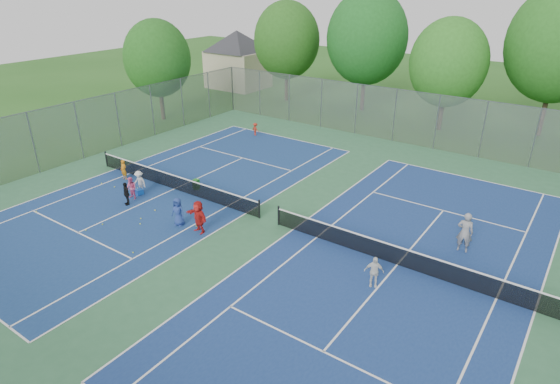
# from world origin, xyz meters

# --- Properties ---
(ground) EXTENTS (120.00, 120.00, 0.00)m
(ground) POSITION_xyz_m (0.00, 0.00, 0.00)
(ground) COLOR #26591B
(ground) RESTS_ON ground
(court_pad) EXTENTS (32.00, 32.00, 0.01)m
(court_pad) POSITION_xyz_m (0.00, 0.00, 0.01)
(court_pad) COLOR #2F6440
(court_pad) RESTS_ON ground
(court_left) EXTENTS (10.97, 23.77, 0.01)m
(court_left) POSITION_xyz_m (-7.00, 0.00, 0.02)
(court_left) COLOR navy
(court_left) RESTS_ON court_pad
(court_right) EXTENTS (10.97, 23.77, 0.01)m
(court_right) POSITION_xyz_m (7.00, 0.00, 0.02)
(court_right) COLOR navy
(court_right) RESTS_ON court_pad
(net_left) EXTENTS (12.87, 0.10, 0.91)m
(net_left) POSITION_xyz_m (-7.00, 0.00, 0.46)
(net_left) COLOR black
(net_left) RESTS_ON ground
(net_right) EXTENTS (12.87, 0.10, 0.91)m
(net_right) POSITION_xyz_m (7.00, 0.00, 0.46)
(net_right) COLOR black
(net_right) RESTS_ON ground
(fence_north) EXTENTS (32.00, 0.10, 4.00)m
(fence_north) POSITION_xyz_m (0.00, 16.00, 2.00)
(fence_north) COLOR gray
(fence_north) RESTS_ON ground
(fence_west) EXTENTS (0.10, 32.00, 4.00)m
(fence_west) POSITION_xyz_m (-16.00, 0.00, 2.00)
(fence_west) COLOR gray
(fence_west) RESTS_ON ground
(house) EXTENTS (11.03, 11.03, 7.30)m
(house) POSITION_xyz_m (-22.00, 24.00, 4.21)
(house) COLOR #B7A88C
(house) RESTS_ON ground
(tree_nw) EXTENTS (6.40, 6.40, 9.58)m
(tree_nw) POSITION_xyz_m (-14.00, 22.00, 5.89)
(tree_nw) COLOR #443326
(tree_nw) RESTS_ON ground
(tree_nl) EXTENTS (7.20, 7.20, 10.69)m
(tree_nl) POSITION_xyz_m (-6.00, 23.00, 6.54)
(tree_nl) COLOR #443326
(tree_nl) RESTS_ON ground
(tree_nc) EXTENTS (6.00, 6.00, 8.85)m
(tree_nc) POSITION_xyz_m (2.00, 21.00, 5.39)
(tree_nc) COLOR #443326
(tree_nc) RESTS_ON ground
(tree_nr) EXTENTS (7.60, 7.60, 11.42)m
(tree_nr) POSITION_xyz_m (9.00, 24.00, 7.04)
(tree_nr) COLOR #443326
(tree_nr) RESTS_ON ground
(tree_side_w) EXTENTS (5.60, 5.60, 8.47)m
(tree_side_w) POSITION_xyz_m (-19.00, 10.00, 5.24)
(tree_side_w) COLOR #443326
(tree_side_w) RESTS_ON ground
(ball_crate) EXTENTS (0.45, 0.45, 0.34)m
(ball_crate) POSITION_xyz_m (-8.11, -1.68, 0.17)
(ball_crate) COLOR blue
(ball_crate) RESTS_ON ground
(ball_hopper) EXTENTS (0.32, 0.32, 0.61)m
(ball_hopper) POSITION_xyz_m (-5.93, 0.78, 0.31)
(ball_hopper) COLOR #248626
(ball_hopper) RESTS_ON ground
(student_a) EXTENTS (0.47, 0.31, 1.27)m
(student_a) POSITION_xyz_m (-10.65, -0.71, 0.63)
(student_a) COLOR orange
(student_a) RESTS_ON ground
(student_b) EXTENTS (0.64, 0.51, 1.31)m
(student_b) POSITION_xyz_m (-7.95, -2.29, 0.65)
(student_b) COLOR #EA5B91
(student_b) RESTS_ON ground
(student_c) EXTENTS (0.91, 0.57, 1.35)m
(student_c) POSITION_xyz_m (-8.26, -1.45, 0.67)
(student_c) COLOR silver
(student_c) RESTS_ON ground
(student_d) EXTENTS (0.84, 0.58, 1.33)m
(student_d) POSITION_xyz_m (-7.59, -2.92, 0.67)
(student_d) COLOR black
(student_d) RESTS_ON ground
(student_e) EXTENTS (0.80, 0.58, 1.49)m
(student_e) POSITION_xyz_m (-3.52, -2.92, 0.75)
(student_e) COLOR navy
(student_e) RESTS_ON ground
(student_f) EXTENTS (1.63, 0.80, 1.69)m
(student_f) POSITION_xyz_m (-2.16, -2.85, 0.84)
(student_f) COLOR red
(student_f) RESTS_ON ground
(child_far_baseline) EXTENTS (0.71, 0.47, 1.02)m
(child_far_baseline) POSITION_xyz_m (-9.44, 11.00, 0.51)
(child_far_baseline) COLOR #A02616
(child_far_baseline) RESTS_ON ground
(instructor) EXTENTS (0.78, 0.57, 1.96)m
(instructor) POSITION_xyz_m (8.97, 2.83, 0.98)
(instructor) COLOR gray
(instructor) RESTS_ON ground
(teen_court_b) EXTENTS (0.87, 0.65, 1.37)m
(teen_court_b) POSITION_xyz_m (6.76, -2.00, 0.68)
(teen_court_b) COLOR silver
(teen_court_b) RESTS_ON ground
(tennis_ball_0) EXTENTS (0.07, 0.07, 0.07)m
(tennis_ball_0) POSITION_xyz_m (-2.64, -2.59, 0.03)
(tennis_ball_0) COLOR gold
(tennis_ball_0) RESTS_ON ground
(tennis_ball_1) EXTENTS (0.07, 0.07, 0.07)m
(tennis_ball_1) POSITION_xyz_m (-3.25, -6.06, 0.03)
(tennis_ball_1) COLOR #C1D932
(tennis_ball_1) RESTS_ON ground
(tennis_ball_2) EXTENTS (0.07, 0.07, 0.07)m
(tennis_ball_2) POSITION_xyz_m (-11.17, -2.05, 0.03)
(tennis_ball_2) COLOR #B0CB2F
(tennis_ball_2) RESTS_ON ground
(tennis_ball_3) EXTENTS (0.07, 0.07, 0.07)m
(tennis_ball_3) POSITION_xyz_m (-8.83, -1.24, 0.03)
(tennis_ball_3) COLOR #CAE635
(tennis_ball_3) RESTS_ON ground
(tennis_ball_4) EXTENTS (0.07, 0.07, 0.07)m
(tennis_ball_4) POSITION_xyz_m (-10.81, -6.37, 0.03)
(tennis_ball_4) COLOR #C1D231
(tennis_ball_4) RESTS_ON ground
(tennis_ball_5) EXTENTS (0.07, 0.07, 0.07)m
(tennis_ball_5) POSITION_xyz_m (-5.59, -3.68, 0.03)
(tennis_ball_5) COLOR gold
(tennis_ball_5) RESTS_ON ground
(tennis_ball_6) EXTENTS (0.07, 0.07, 0.07)m
(tennis_ball_6) POSITION_xyz_m (-6.85, -6.05, 0.03)
(tennis_ball_6) COLOR #C5DB33
(tennis_ball_6) RESTS_ON ground
(tennis_ball_7) EXTENTS (0.07, 0.07, 0.07)m
(tennis_ball_7) POSITION_xyz_m (-5.72, -2.60, 0.03)
(tennis_ball_7) COLOR gold
(tennis_ball_7) RESTS_ON ground
(tennis_ball_8) EXTENTS (0.07, 0.07, 0.07)m
(tennis_ball_8) POSITION_xyz_m (-6.69, -5.20, 0.03)
(tennis_ball_8) COLOR #A0C32D
(tennis_ball_8) RESTS_ON ground
(tennis_ball_9) EXTENTS (0.07, 0.07, 0.07)m
(tennis_ball_9) POSITION_xyz_m (-10.11, -1.91, 0.03)
(tennis_ball_9) COLOR #C9DB33
(tennis_ball_9) RESTS_ON ground
(tennis_ball_10) EXTENTS (0.07, 0.07, 0.07)m
(tennis_ball_10) POSITION_xyz_m (-5.16, -4.07, 0.03)
(tennis_ball_10) COLOR #B5DB32
(tennis_ball_10) RESTS_ON ground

